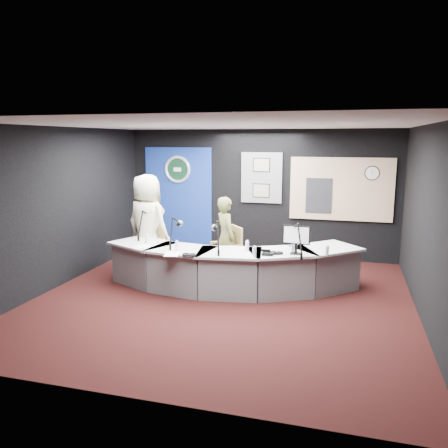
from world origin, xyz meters
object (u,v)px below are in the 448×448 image
(person_man, at_px, (147,224))
(armchair_left, at_px, (148,250))
(broadcast_desk, at_px, (228,268))
(person_woman, at_px, (226,237))
(armchair_right, at_px, (226,254))

(person_man, bearing_deg, armchair_left, -0.00)
(broadcast_desk, height_order, person_woman, person_woman)
(armchair_right, relative_size, person_woman, 0.57)
(armchair_left, relative_size, person_man, 0.47)
(armchair_right, bearing_deg, armchair_left, -123.57)
(armchair_right, distance_m, person_man, 1.62)
(broadcast_desk, relative_size, person_woman, 2.94)
(person_woman, bearing_deg, person_man, 57.21)
(armchair_left, relative_size, armchair_right, 1.05)
(armchair_right, xyz_separation_m, person_woman, (0.00, 0.00, 0.33))
(broadcast_desk, distance_m, armchair_right, 0.72)
(armchair_left, height_order, person_woman, person_woman)
(broadcast_desk, xyz_separation_m, armchair_right, (-0.23, 0.68, 0.06))
(person_man, bearing_deg, broadcast_desk, 179.89)
(broadcast_desk, bearing_deg, person_man, 163.48)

